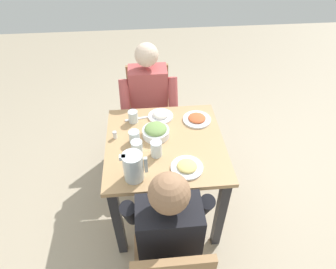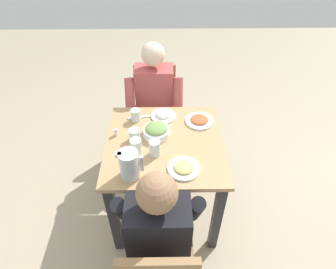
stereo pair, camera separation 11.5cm
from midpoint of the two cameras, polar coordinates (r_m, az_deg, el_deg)
name	(u,v)px [view 1 (the left image)]	position (r m, az deg, el deg)	size (l,w,h in m)	color
ground_plane	(166,206)	(2.53, -1.81, -14.18)	(8.00, 8.00, 0.00)	tan
dining_table	(165,157)	(2.06, -2.17, -4.55)	(0.81, 0.81, 0.76)	tan
chair_far	(149,107)	(2.72, -5.01, 5.58)	(0.40, 0.40, 0.88)	#997047
diner_near	(167,227)	(1.68, -2.18, -18.13)	(0.48, 0.53, 1.18)	black
diner_far	(149,107)	(2.47, -5.08, 5.56)	(0.48, 0.53, 1.18)	#B24C4C
water_pitcher	(133,167)	(1.69, -8.92, -6.45)	(0.16, 0.12, 0.19)	silver
salad_bowl	(156,131)	(1.98, -4.11, 0.65)	(0.19, 0.19, 0.09)	white
plate_fries	(187,167)	(1.78, 1.97, -6.53)	(0.20, 0.20, 0.04)	white
plate_rice_curry	(197,119)	(2.13, 4.29, 3.13)	(0.21, 0.21, 0.04)	white
plate_yoghurt	(161,115)	(2.16, -3.01, 3.87)	(0.19, 0.19, 0.05)	white
water_glass_near_left	(137,147)	(1.87, -8.00, -2.61)	(0.08, 0.08, 0.10)	silver
water_glass_near_right	(134,137)	(1.95, -8.45, -0.49)	(0.07, 0.07, 0.09)	silver
water_glass_far_right	(156,149)	(1.83, -4.16, -2.90)	(0.07, 0.07, 0.11)	silver
water_glass_far_left	(133,117)	(2.12, -8.56, 3.53)	(0.07, 0.07, 0.09)	silver
salt_shaker	(115,135)	(2.01, -12.21, -0.10)	(0.03, 0.03, 0.05)	white
fork_near	(198,115)	(2.19, 4.52, 3.95)	(0.17, 0.03, 0.01)	silver
knife_near	(137,119)	(2.16, -7.70, 3.14)	(0.18, 0.02, 0.01)	silver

